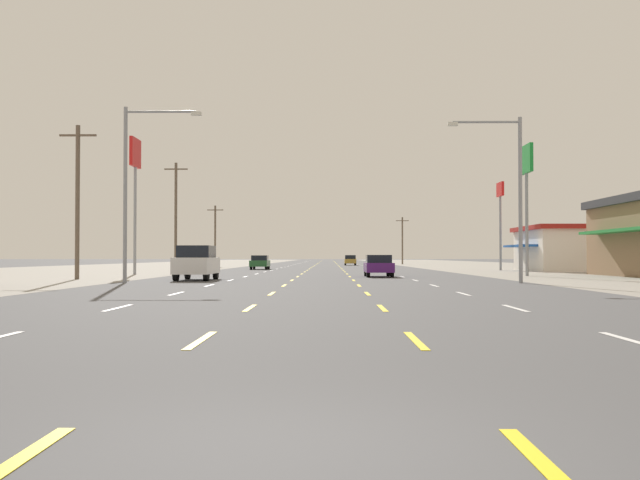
{
  "coord_description": "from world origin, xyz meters",
  "views": [
    {
      "loc": [
        0.34,
        -5.1,
        1.38
      ],
      "look_at": [
        -0.69,
        81.85,
        3.28
      ],
      "focal_mm": 41.61,
      "sensor_mm": 36.0,
      "label": 1
    }
  ],
  "objects_px": {
    "pole_sign_right_row_2": "(500,203)",
    "streetlight_left_row_0": "(133,180)",
    "hatchback_inner_right_midfar": "(350,260)",
    "streetlight_right_row_0": "(512,186)",
    "suv_far_left_nearest": "(197,262)",
    "pole_sign_left_row_1": "(135,168)",
    "sedan_far_left_mid": "(260,262)",
    "pole_sign_right_row_1": "(526,173)",
    "sedan_inner_right_near": "(379,265)"
  },
  "relations": [
    {
      "from": "sedan_inner_right_near",
      "to": "sedan_far_left_mid",
      "type": "bearing_deg",
      "value": 110.93
    },
    {
      "from": "pole_sign_right_row_1",
      "to": "streetlight_left_row_0",
      "type": "bearing_deg",
      "value": -150.25
    },
    {
      "from": "suv_far_left_nearest",
      "to": "hatchback_inner_right_midfar",
      "type": "height_order",
      "value": "suv_far_left_nearest"
    },
    {
      "from": "hatchback_inner_right_midfar",
      "to": "pole_sign_right_row_2",
      "type": "bearing_deg",
      "value": -71.45
    },
    {
      "from": "pole_sign_right_row_1",
      "to": "pole_sign_right_row_2",
      "type": "xyz_separation_m",
      "value": [
        2.94,
        20.62,
        -0.62
      ]
    },
    {
      "from": "sedan_far_left_mid",
      "to": "streetlight_left_row_0",
      "type": "distance_m",
      "value": 39.33
    },
    {
      "from": "pole_sign_left_row_1",
      "to": "pole_sign_right_row_1",
      "type": "height_order",
      "value": "pole_sign_left_row_1"
    },
    {
      "from": "sedan_far_left_mid",
      "to": "streetlight_right_row_0",
      "type": "xyz_separation_m",
      "value": [
        16.55,
        -38.96,
        4.21
      ]
    },
    {
      "from": "pole_sign_right_row_1",
      "to": "pole_sign_right_row_2",
      "type": "relative_size",
      "value": 1.06
    },
    {
      "from": "pole_sign_right_row_2",
      "to": "streetlight_left_row_0",
      "type": "xyz_separation_m",
      "value": [
        -26.78,
        -34.25,
        -1.24
      ]
    },
    {
      "from": "pole_sign_right_row_2",
      "to": "streetlight_left_row_0",
      "type": "bearing_deg",
      "value": -128.03
    },
    {
      "from": "pole_sign_left_row_1",
      "to": "streetlight_right_row_0",
      "type": "relative_size",
      "value": 1.2
    },
    {
      "from": "pole_sign_left_row_1",
      "to": "pole_sign_right_row_2",
      "type": "bearing_deg",
      "value": 28.21
    },
    {
      "from": "hatchback_inner_right_midfar",
      "to": "streetlight_left_row_0",
      "type": "bearing_deg",
      "value": -100.17
    },
    {
      "from": "pole_sign_left_row_1",
      "to": "pole_sign_right_row_2",
      "type": "height_order",
      "value": "pole_sign_left_row_1"
    },
    {
      "from": "pole_sign_left_row_1",
      "to": "streetlight_left_row_0",
      "type": "bearing_deg",
      "value": -75.55
    },
    {
      "from": "hatchback_inner_right_midfar",
      "to": "pole_sign_right_row_1",
      "type": "relative_size",
      "value": 0.43
    },
    {
      "from": "pole_sign_left_row_1",
      "to": "streetlight_right_row_0",
      "type": "bearing_deg",
      "value": -36.08
    },
    {
      "from": "hatchback_inner_right_midfar",
      "to": "streetlight_right_row_0",
      "type": "relative_size",
      "value": 0.46
    },
    {
      "from": "pole_sign_right_row_2",
      "to": "hatchback_inner_right_midfar",
      "type": "bearing_deg",
      "value": 108.55
    },
    {
      "from": "suv_far_left_nearest",
      "to": "streetlight_left_row_0",
      "type": "bearing_deg",
      "value": -119.25
    },
    {
      "from": "suv_far_left_nearest",
      "to": "pole_sign_right_row_2",
      "type": "xyz_separation_m",
      "value": [
        24.29,
        29.81,
        5.5
      ]
    },
    {
      "from": "pole_sign_left_row_1",
      "to": "streetlight_left_row_0",
      "type": "height_order",
      "value": "pole_sign_left_row_1"
    },
    {
      "from": "suv_far_left_nearest",
      "to": "streetlight_right_row_0",
      "type": "relative_size",
      "value": 0.58
    },
    {
      "from": "sedan_far_left_mid",
      "to": "pole_sign_left_row_1",
      "type": "bearing_deg",
      "value": -109.04
    },
    {
      "from": "suv_far_left_nearest",
      "to": "pole_sign_left_row_1",
      "type": "distance_m",
      "value": 16.35
    },
    {
      "from": "sedan_inner_right_near",
      "to": "streetlight_right_row_0",
      "type": "bearing_deg",
      "value": -62.28
    },
    {
      "from": "pole_sign_right_row_2",
      "to": "streetlight_left_row_0",
      "type": "distance_m",
      "value": 43.49
    },
    {
      "from": "suv_far_left_nearest",
      "to": "sedan_far_left_mid",
      "type": "height_order",
      "value": "suv_far_left_nearest"
    },
    {
      "from": "sedan_inner_right_near",
      "to": "streetlight_left_row_0",
      "type": "xyz_separation_m",
      "value": [
        -13.39,
        -11.57,
        4.53
      ]
    },
    {
      "from": "hatchback_inner_right_midfar",
      "to": "streetlight_right_row_0",
      "type": "distance_m",
      "value": 74.69
    },
    {
      "from": "pole_sign_right_row_2",
      "to": "pole_sign_right_row_1",
      "type": "bearing_deg",
      "value": -98.12
    },
    {
      "from": "sedan_far_left_mid",
      "to": "pole_sign_right_row_2",
      "type": "bearing_deg",
      "value": -11.18
    },
    {
      "from": "pole_sign_left_row_1",
      "to": "pole_sign_right_row_2",
      "type": "distance_m",
      "value": 35.53
    },
    {
      "from": "pole_sign_left_row_1",
      "to": "pole_sign_right_row_2",
      "type": "relative_size",
      "value": 1.2
    },
    {
      "from": "pole_sign_left_row_1",
      "to": "streetlight_left_row_0",
      "type": "relative_size",
      "value": 1.13
    },
    {
      "from": "hatchback_inner_right_midfar",
      "to": "streetlight_right_row_0",
      "type": "bearing_deg",
      "value": -85.28
    },
    {
      "from": "sedan_inner_right_near",
      "to": "pole_sign_right_row_1",
      "type": "distance_m",
      "value": 12.42
    },
    {
      "from": "pole_sign_right_row_2",
      "to": "suv_far_left_nearest",
      "type": "bearing_deg",
      "value": -129.18
    },
    {
      "from": "streetlight_left_row_0",
      "to": "streetlight_right_row_0",
      "type": "xyz_separation_m",
      "value": [
        19.47,
        -0.0,
        -0.32
      ]
    },
    {
      "from": "sedan_inner_right_near",
      "to": "pole_sign_left_row_1",
      "type": "bearing_deg",
      "value": 161.75
    },
    {
      "from": "sedan_inner_right_near",
      "to": "pole_sign_right_row_1",
      "type": "relative_size",
      "value": 0.49
    },
    {
      "from": "pole_sign_right_row_2",
      "to": "sedan_far_left_mid",
      "type": "bearing_deg",
      "value": 168.82
    },
    {
      "from": "hatchback_inner_right_midfar",
      "to": "pole_sign_right_row_2",
      "type": "distance_m",
      "value": 42.66
    },
    {
      "from": "suv_far_left_nearest",
      "to": "pole_sign_right_row_2",
      "type": "distance_m",
      "value": 38.84
    },
    {
      "from": "hatchback_inner_right_midfar",
      "to": "pole_sign_right_row_2",
      "type": "height_order",
      "value": "pole_sign_right_row_2"
    },
    {
      "from": "sedan_inner_right_near",
      "to": "hatchback_inner_right_midfar",
      "type": "distance_m",
      "value": 62.76
    },
    {
      "from": "sedan_inner_right_near",
      "to": "pole_sign_right_row_1",
      "type": "xyz_separation_m",
      "value": [
        10.44,
        2.05,
        6.39
      ]
    },
    {
      "from": "pole_sign_left_row_1",
      "to": "pole_sign_right_row_1",
      "type": "relative_size",
      "value": 1.13
    },
    {
      "from": "sedan_far_left_mid",
      "to": "streetlight_left_row_0",
      "type": "relative_size",
      "value": 0.5
    }
  ]
}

